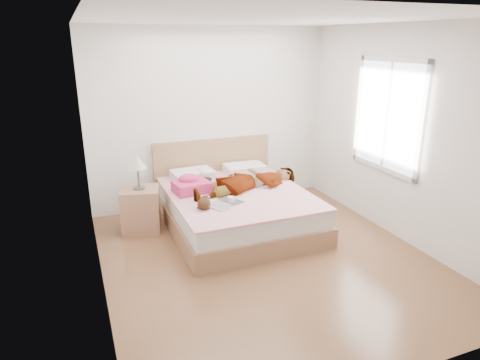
{
  "coord_description": "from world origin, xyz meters",
  "views": [
    {
      "loc": [
        -1.92,
        -3.97,
        2.41
      ],
      "look_at": [
        0.0,
        0.85,
        0.7
      ],
      "focal_mm": 32.0,
      "sensor_mm": 36.0,
      "label": 1
    }
  ],
  "objects_px": {
    "bed": "(235,206)",
    "magazine": "(226,203)",
    "coffee_mug": "(231,200)",
    "phone": "(201,170)",
    "nightstand": "(141,206)",
    "woman": "(245,178)",
    "towel": "(191,185)",
    "plush_toy": "(204,203)"
  },
  "relations": [
    {
      "from": "phone",
      "to": "nightstand",
      "type": "distance_m",
      "value": 0.96
    },
    {
      "from": "towel",
      "to": "plush_toy",
      "type": "bearing_deg",
      "value": -90.91
    },
    {
      "from": "plush_toy",
      "to": "bed",
      "type": "bearing_deg",
      "value": 40.38
    },
    {
      "from": "towel",
      "to": "plush_toy",
      "type": "distance_m",
      "value": 0.62
    },
    {
      "from": "plush_toy",
      "to": "phone",
      "type": "bearing_deg",
      "value": 75.21
    },
    {
      "from": "magazine",
      "to": "phone",
      "type": "bearing_deg",
      "value": 92.18
    },
    {
      "from": "bed",
      "to": "coffee_mug",
      "type": "relative_size",
      "value": 17.65
    },
    {
      "from": "bed",
      "to": "magazine",
      "type": "bearing_deg",
      "value": -122.61
    },
    {
      "from": "towel",
      "to": "coffee_mug",
      "type": "xyz_separation_m",
      "value": [
        0.34,
        -0.59,
        -0.05
      ]
    },
    {
      "from": "woman",
      "to": "bed",
      "type": "bearing_deg",
      "value": -81.63
    },
    {
      "from": "woman",
      "to": "bed",
      "type": "xyz_separation_m",
      "value": [
        -0.17,
        -0.06,
        -0.35
      ]
    },
    {
      "from": "coffee_mug",
      "to": "plush_toy",
      "type": "height_order",
      "value": "plush_toy"
    },
    {
      "from": "bed",
      "to": "plush_toy",
      "type": "bearing_deg",
      "value": -139.62
    },
    {
      "from": "coffee_mug",
      "to": "towel",
      "type": "bearing_deg",
      "value": 119.72
    },
    {
      "from": "coffee_mug",
      "to": "plush_toy",
      "type": "distance_m",
      "value": 0.35
    },
    {
      "from": "nightstand",
      "to": "phone",
      "type": "bearing_deg",
      "value": 11.08
    },
    {
      "from": "plush_toy",
      "to": "magazine",
      "type": "bearing_deg",
      "value": 7.17
    },
    {
      "from": "woman",
      "to": "phone",
      "type": "relative_size",
      "value": 18.41
    },
    {
      "from": "phone",
      "to": "bed",
      "type": "relative_size",
      "value": 0.04
    },
    {
      "from": "towel",
      "to": "coffee_mug",
      "type": "bearing_deg",
      "value": -60.28
    },
    {
      "from": "magazine",
      "to": "bed",
      "type": "bearing_deg",
      "value": 57.39
    },
    {
      "from": "coffee_mug",
      "to": "bed",
      "type": "bearing_deg",
      "value": 63.59
    },
    {
      "from": "bed",
      "to": "coffee_mug",
      "type": "height_order",
      "value": "bed"
    },
    {
      "from": "phone",
      "to": "bed",
      "type": "height_order",
      "value": "bed"
    },
    {
      "from": "towel",
      "to": "plush_toy",
      "type": "relative_size",
      "value": 1.82
    },
    {
      "from": "bed",
      "to": "nightstand",
      "type": "height_order",
      "value": "nightstand"
    },
    {
      "from": "plush_toy",
      "to": "nightstand",
      "type": "xyz_separation_m",
      "value": [
        -0.63,
        0.78,
        -0.24
      ]
    },
    {
      "from": "towel",
      "to": "plush_toy",
      "type": "xyz_separation_m",
      "value": [
        -0.01,
        -0.62,
        -0.02
      ]
    },
    {
      "from": "phone",
      "to": "towel",
      "type": "bearing_deg",
      "value": -136.82
    },
    {
      "from": "plush_toy",
      "to": "nightstand",
      "type": "distance_m",
      "value": 1.03
    },
    {
      "from": "bed",
      "to": "magazine",
      "type": "relative_size",
      "value": 4.07
    },
    {
      "from": "phone",
      "to": "coffee_mug",
      "type": "height_order",
      "value": "phone"
    },
    {
      "from": "coffee_mug",
      "to": "magazine",
      "type": "bearing_deg",
      "value": 173.84
    },
    {
      "from": "woman",
      "to": "phone",
      "type": "bearing_deg",
      "value": -139.31
    },
    {
      "from": "towel",
      "to": "nightstand",
      "type": "height_order",
      "value": "nightstand"
    },
    {
      "from": "coffee_mug",
      "to": "phone",
      "type": "bearing_deg",
      "value": 95.98
    },
    {
      "from": "bed",
      "to": "nightstand",
      "type": "distance_m",
      "value": 1.24
    },
    {
      "from": "woman",
      "to": "towel",
      "type": "distance_m",
      "value": 0.74
    },
    {
      "from": "woman",
      "to": "plush_toy",
      "type": "relative_size",
      "value": 6.31
    },
    {
      "from": "magazine",
      "to": "coffee_mug",
      "type": "height_order",
      "value": "coffee_mug"
    },
    {
      "from": "bed",
      "to": "magazine",
      "type": "xyz_separation_m",
      "value": [
        -0.29,
        -0.45,
        0.24
      ]
    },
    {
      "from": "phone",
      "to": "magazine",
      "type": "distance_m",
      "value": 0.93
    }
  ]
}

